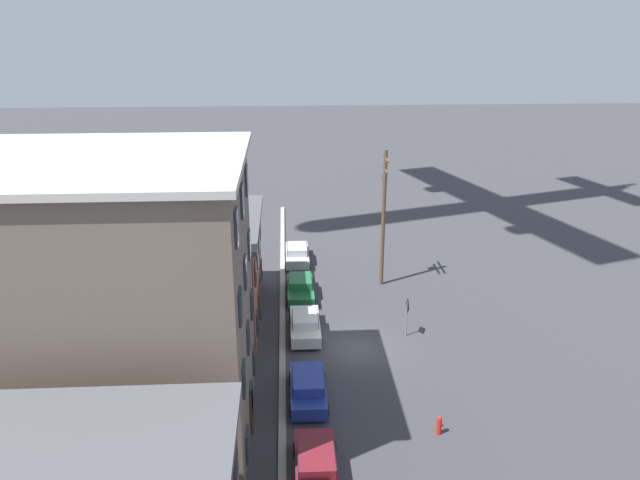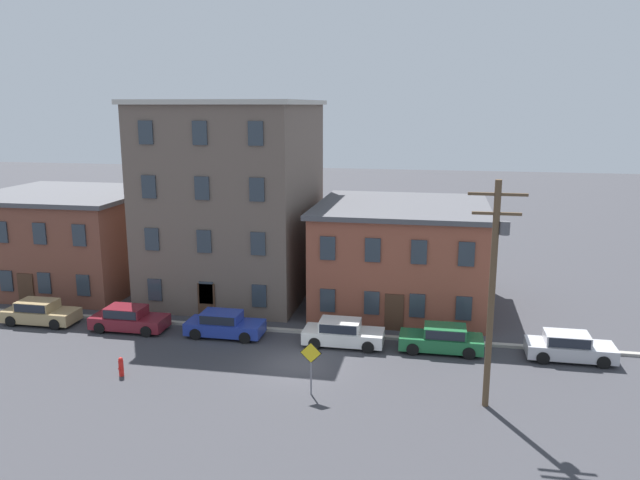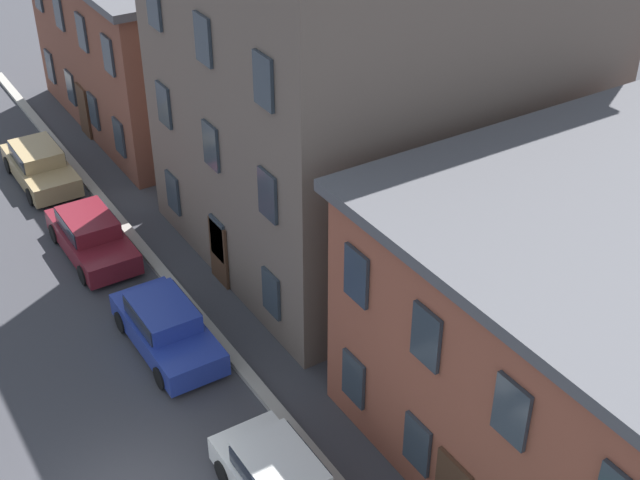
{
  "view_description": "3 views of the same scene",
  "coord_description": "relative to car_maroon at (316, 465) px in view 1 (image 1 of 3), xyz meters",
  "views": [
    {
      "loc": [
        -32.3,
        4.09,
        18.85
      ],
      "look_at": [
        -0.33,
        2.29,
        7.01
      ],
      "focal_mm": 35.0,
      "sensor_mm": 36.0,
      "label": 1
    },
    {
      "loc": [
        6.72,
        -28.9,
        12.94
      ],
      "look_at": [
        0.29,
        4.58,
        5.55
      ],
      "focal_mm": 35.0,
      "sensor_mm": 36.0,
      "label": 2
    },
    {
      "loc": [
        14.33,
        -3.74,
        16.75
      ],
      "look_at": [
        1.45,
        4.34,
        6.86
      ],
      "focal_mm": 50.0,
      "sensor_mm": 36.0,
      "label": 3
    }
  ],
  "objects": [
    {
      "name": "utility_pole",
      "position": [
        19.99,
        -5.76,
        4.84
      ],
      "size": [
        2.4,
        0.44,
        9.97
      ],
      "color": "brown",
      "rests_on": "ground_plane"
    },
    {
      "name": "car_white",
      "position": [
        12.68,
        0.05,
        0.0
      ],
      "size": [
        4.4,
        1.92,
        1.43
      ],
      "color": "silver",
      "rests_on": "ground_plane"
    },
    {
      "name": "car_green",
      "position": [
        18.08,
        0.19,
        0.0
      ],
      "size": [
        4.4,
        1.92,
        1.43
      ],
      "color": "#1E6638",
      "rests_on": "ground_plane"
    },
    {
      "name": "ground_plane",
      "position": [
        10.86,
        -3.04,
        -0.75
      ],
      "size": [
        200.0,
        200.0,
        0.0
      ],
      "primitive_type": "plane",
      "color": "#38383D"
    },
    {
      "name": "caution_sign",
      "position": [
        12.21,
        -6.16,
        0.95
      ],
      "size": [
        1.01,
        0.08,
        2.53
      ],
      "color": "slate",
      "rests_on": "ground_plane"
    },
    {
      "name": "apartment_far",
      "position": [
        15.29,
        8.32,
        2.6
      ],
      "size": [
        11.03,
        11.24,
        6.67
      ],
      "color": "brown",
      "rests_on": "ground_plane"
    },
    {
      "name": "car_silver",
      "position": [
        24.51,
        0.28,
        0.0
      ],
      "size": [
        4.4,
        1.92,
        1.43
      ],
      "color": "#B7B7BC",
      "rests_on": "ground_plane"
    },
    {
      "name": "apartment_midblock",
      "position": [
        3.73,
        8.89,
        5.9
      ],
      "size": [
        10.68,
        12.37,
        13.27
      ],
      "color": "#66564C",
      "rests_on": "ground_plane"
    },
    {
      "name": "car_blue",
      "position": [
        5.82,
        0.13,
        0.0
      ],
      "size": [
        4.4,
        1.92,
        1.43
      ],
      "color": "#233899",
      "rests_on": "ground_plane"
    },
    {
      "name": "fire_hydrant",
      "position": [
        2.71,
        -5.95,
        -0.27
      ],
      "size": [
        0.24,
        0.34,
        0.96
      ],
      "color": "red",
      "rests_on": "ground_plane"
    },
    {
      "name": "kerb_strip",
      "position": [
        10.86,
        1.46,
        -0.67
      ],
      "size": [
        56.0,
        0.36,
        0.16
      ],
      "primitive_type": "cube",
      "color": "#9E998E",
      "rests_on": "ground_plane"
    },
    {
      "name": "car_maroon",
      "position": [
        0.0,
        0.0,
        0.0
      ],
      "size": [
        4.4,
        1.92,
        1.43
      ],
      "color": "maroon",
      "rests_on": "ground_plane"
    }
  ]
}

